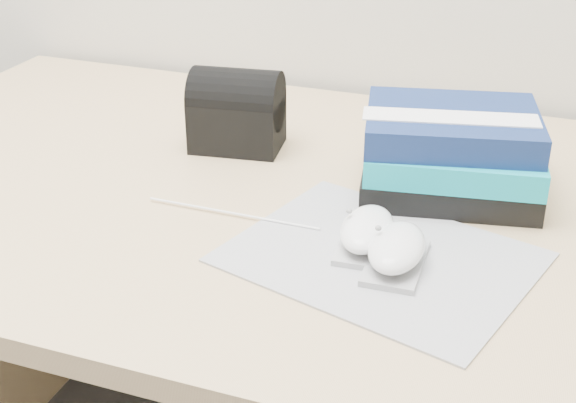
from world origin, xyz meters
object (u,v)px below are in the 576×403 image
(desk, at_px, (377,326))
(book_stack, at_px, (452,153))
(pouch, at_px, (237,110))
(mouse_front, at_px, (397,250))
(mouse_rear, at_px, (367,231))

(desk, bearing_deg, book_stack, 6.36)
(pouch, bearing_deg, mouse_front, -40.10)
(mouse_front, relative_size, book_stack, 0.44)
(mouse_rear, height_order, book_stack, book_stack)
(pouch, bearing_deg, book_stack, -6.94)
(mouse_rear, relative_size, book_stack, 0.44)
(pouch, bearing_deg, desk, -11.40)
(book_stack, bearing_deg, pouch, 173.06)
(book_stack, bearing_deg, mouse_front, -95.68)
(mouse_rear, relative_size, pouch, 0.79)
(book_stack, bearing_deg, mouse_rear, -108.92)
(mouse_front, bearing_deg, pouch, 139.90)
(mouse_rear, distance_m, pouch, 0.34)
(mouse_front, bearing_deg, mouse_rear, 144.68)
(desk, xyz_separation_m, mouse_rear, (0.02, -0.17, 0.26))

